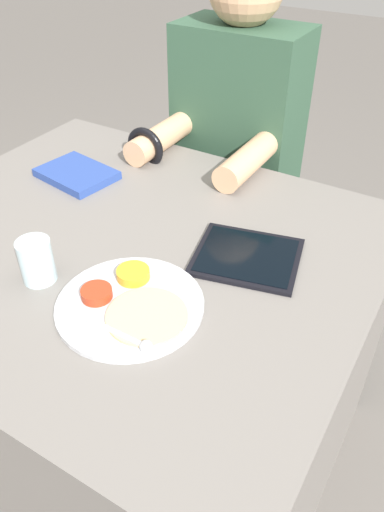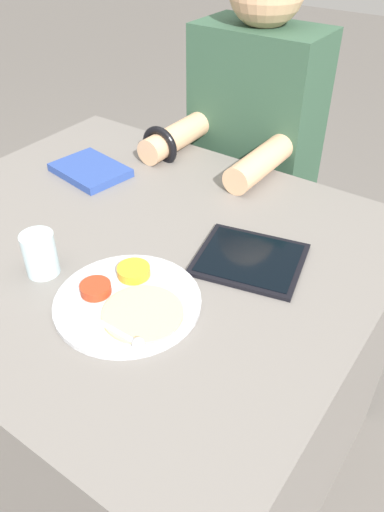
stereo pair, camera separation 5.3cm
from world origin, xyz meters
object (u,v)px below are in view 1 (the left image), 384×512
Objects in this scene: tablet_device at (247,257)px; person_diner at (234,181)px; thali_tray at (130,304)px; drinking_glass at (37,261)px; red_notebook at (77,174)px.

person_diner is at bearing 118.87° from tablet_device.
thali_tray is 3.07× the size of drinking_glass.
thali_tray is at bearing -116.12° from tablet_device.
red_notebook is 0.53m from person_diner.
drinking_glass is at bearing -140.05° from tablet_device.
person_diner reaches higher than red_notebook.
tablet_device is 0.40m from drinking_glass.
person_diner is (-0.18, 0.76, -0.17)m from thali_tray.
person_diner is 0.81m from drinking_glass.
drinking_glass reaches higher than thali_tray.
person_diner is at bearing 103.04° from thali_tray.
thali_tray is 1.30× the size of red_notebook.
person_diner reaches higher than drinking_glass.
red_notebook is at bearing 141.80° from thali_tray.
drinking_glass is at bearing -91.22° from person_diner.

